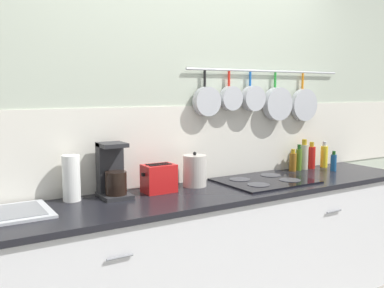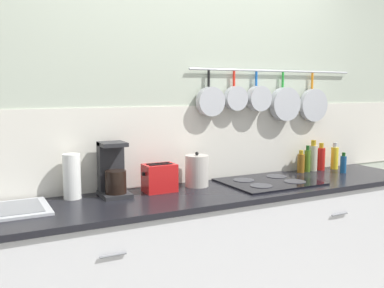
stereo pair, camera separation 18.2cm
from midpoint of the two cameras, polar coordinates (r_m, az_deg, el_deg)
The scene contains 14 objects.
wall_back at distance 3.01m, azimuth 1.90°, elevation 2.39°, with size 7.20×0.16×2.60m.
cabinet_base at distance 2.92m, azimuth 5.13°, elevation -14.99°, with size 3.14×0.59×0.85m.
countertop at distance 2.78m, azimuth 5.23°, elevation -6.54°, with size 3.18×0.61×0.03m.
paper_towel_roll at distance 2.61m, azimuth -13.82°, elevation -4.23°, with size 0.10×0.10×0.27m.
coffee_maker at distance 2.65m, azimuth -8.59°, elevation -3.88°, with size 0.17×0.21×0.33m.
toaster at distance 2.72m, azimuth -2.44°, elevation -4.54°, with size 0.22×0.14×0.18m.
kettle at distance 2.87m, azimuth 2.47°, elevation -3.59°, with size 0.16×0.16×0.23m.
cooktop at distance 3.06m, azimuth 11.92°, elevation -4.94°, with size 0.64×0.51×0.01m.
bottle_dish_soap at distance 3.48m, azimuth 15.78°, elevation -2.41°, with size 0.06×0.06×0.18m.
bottle_sesame_oil at distance 3.52m, azimuth 16.56°, elevation -2.09°, with size 0.05×0.05×0.21m.
bottle_vinegar at distance 3.58m, azimuth 17.25°, elevation -1.71°, with size 0.07×0.07×0.25m.
bottle_cooking_wine at distance 3.63m, azimuth 18.20°, elevation -1.81°, with size 0.06×0.06×0.22m.
bottle_olive_oil at distance 3.57m, azimuth 20.91°, elevation -2.50°, with size 0.05×0.05×0.16m.
bottle_hot_sauce at distance 3.72m, azimuth 19.82°, elevation -1.69°, with size 0.06×0.06×0.22m.
Camera 2 is at (-1.38, -2.32, 1.52)m, focal length 40.00 mm.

